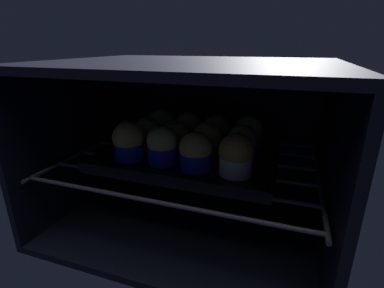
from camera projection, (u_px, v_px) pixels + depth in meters
The scene contains 15 objects.
oven_cavity at pixel (197, 141), 67.60cm from camera, with size 59.00×47.00×37.00cm.
oven_rack at pixel (191, 160), 64.95cm from camera, with size 54.80×42.00×0.80cm.
baking_tray at pixel (192, 155), 65.30cm from camera, with size 38.03×30.39×2.20cm.
muffin_row0_col0 at pixel (129, 141), 60.60cm from camera, with size 6.75×6.75×8.52cm.
muffin_row0_col1 at pixel (162, 146), 58.68cm from camera, with size 6.39×6.39×8.39cm.
muffin_row0_col2 at pixel (195, 152), 55.86cm from camera, with size 6.51×6.51×7.56cm.
muffin_row0_col3 at pixel (236, 155), 53.27cm from camera, with size 6.65×6.65×8.33cm.
muffin_row1_col0 at pixel (148, 134), 67.48cm from camera, with size 6.25×6.25×7.43cm.
muffin_row1_col1 at pixel (176, 138), 64.92cm from camera, with size 6.25×6.25×7.58cm.
muffin_row1_col2 at pixel (207, 140), 62.96cm from camera, with size 6.84×6.84×7.77cm.
muffin_row1_col3 at pixel (242, 144), 60.41cm from camera, with size 6.25×6.25×7.58cm.
muffin_row2_col0 at pixel (161, 125), 74.08cm from camera, with size 6.79×6.79×8.09cm.
muffin_row2_col1 at pixel (188, 128), 71.60cm from camera, with size 6.86×6.86×7.75cm.
muffin_row2_col2 at pixel (216, 131), 69.61cm from camera, with size 6.49×6.49×7.41cm.
muffin_row2_col3 at pixel (249, 133), 66.87cm from camera, with size 6.47×6.47×8.20cm.
Camera 1 is at (20.09, -34.55, 38.74)cm, focal length 26.62 mm.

